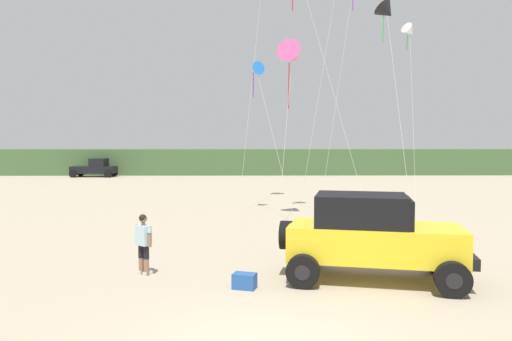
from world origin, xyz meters
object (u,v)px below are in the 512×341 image
(cooler_box, at_px, (244,281))
(person_watching, at_px, (144,241))
(jeep, at_px, (372,235))
(kite_yellow_diamond, at_px, (292,56))
(kite_green_box, at_px, (256,70))
(kite_orange_streamer, at_px, (410,31))
(distant_pickup, at_px, (95,168))
(kite_red_delta, at_px, (387,12))

(cooler_box, bearing_deg, person_watching, 172.39)
(jeep, xyz_separation_m, kite_yellow_diamond, (-1.19, 10.62, 6.55))
(person_watching, xyz_separation_m, kite_green_box, (3.21, 12.12, 6.46))
(jeep, relative_size, kite_orange_streamer, 0.46)
(jeep, height_order, kite_yellow_diamond, kite_yellow_diamond)
(person_watching, height_order, cooler_box, person_watching)
(jeep, xyz_separation_m, kite_green_box, (-2.87, 12.72, 6.20))
(jeep, distance_m, kite_orange_streamer, 20.27)
(distant_pickup, xyz_separation_m, kite_green_box, (16.93, -26.22, 6.46))
(person_watching, bearing_deg, kite_orange_streamer, 52.37)
(person_watching, bearing_deg, cooler_box, -24.84)
(kite_green_box, bearing_deg, kite_yellow_diamond, -51.30)
(kite_red_delta, bearing_deg, distant_pickup, 129.05)
(person_watching, height_order, kite_orange_streamer, kite_orange_streamer)
(kite_green_box, bearing_deg, jeep, -77.30)
(kite_red_delta, bearing_deg, person_watching, -133.31)
(kite_red_delta, bearing_deg, cooler_box, -120.44)
(kite_yellow_diamond, bearing_deg, cooler_box, -100.66)
(cooler_box, distance_m, distant_pickup, 42.91)
(distant_pickup, height_order, kite_green_box, kite_green_box)
(jeep, bearing_deg, distant_pickup, 116.95)
(kite_orange_streamer, bearing_deg, jeep, -110.99)
(kite_red_delta, xyz_separation_m, kite_yellow_diamond, (-4.45, 0.11, -2.03))
(person_watching, relative_size, kite_yellow_diamond, 0.19)
(jeep, distance_m, kite_red_delta, 13.95)
(person_watching, distance_m, kite_red_delta, 16.24)
(cooler_box, relative_size, kite_yellow_diamond, 0.07)
(kite_yellow_diamond, distance_m, kite_green_box, 2.71)
(jeep, height_order, kite_orange_streamer, kite_orange_streamer)
(kite_yellow_diamond, bearing_deg, kite_orange_streamer, 39.29)
(cooler_box, xyz_separation_m, kite_green_box, (0.45, 13.40, 7.21))
(cooler_box, bearing_deg, kite_yellow_diamond, 96.57)
(person_watching, height_order, kite_green_box, kite_green_box)
(kite_red_delta, relative_size, kite_yellow_diamond, 1.22)
(distant_pickup, bearing_deg, person_watching, -70.31)
(person_watching, height_order, distant_pickup, distant_pickup)
(kite_green_box, bearing_deg, kite_red_delta, -19.82)
(cooler_box, relative_size, kite_red_delta, 0.05)
(distant_pickup, relative_size, kite_yellow_diamond, 0.55)
(kite_red_delta, bearing_deg, jeep, -107.25)
(cooler_box, relative_size, kite_orange_streamer, 0.05)
(person_watching, relative_size, cooler_box, 2.98)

